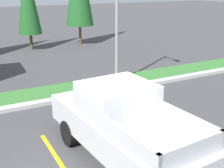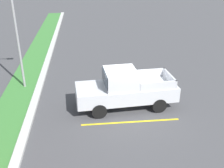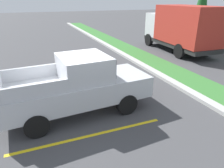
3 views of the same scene
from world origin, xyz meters
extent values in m
plane|color=#424244|center=(0.00, 0.00, 0.00)|extent=(120.00, 120.00, 0.00)
cube|color=yellow|center=(1.72, 0.07, 0.00)|extent=(0.12, 4.80, 0.01)
cube|color=#B2B2AD|center=(0.00, 5.00, 0.07)|extent=(56.00, 0.40, 0.15)
cube|color=#387533|center=(0.00, 6.10, 0.03)|extent=(56.00, 1.80, 0.06)
cylinder|color=black|center=(-0.79, 1.55, 0.38)|extent=(0.33, 0.78, 0.76)
cylinder|color=black|center=(0.91, 1.68, 0.38)|extent=(0.33, 0.78, 0.76)
cylinder|color=black|center=(1.14, -1.41, 0.38)|extent=(0.33, 0.78, 0.76)
cube|color=silver|center=(0.17, 0.07, 0.88)|extent=(2.27, 5.32, 0.76)
cube|color=silver|center=(0.15, 0.37, 1.68)|extent=(1.87, 1.72, 0.84)
cube|color=#2D3842|center=(0.09, 1.19, 1.73)|extent=(1.62, 0.18, 0.63)
cube|color=silver|center=(-0.57, -1.44, 1.48)|extent=(0.24, 1.90, 0.44)
cube|color=silver|center=(1.13, -1.31, 1.48)|extent=(0.24, 1.90, 0.44)
cube|color=silver|center=(0.35, -2.27, 1.48)|extent=(1.80, 0.23, 0.44)
cube|color=silver|center=(-0.01, 2.61, 0.64)|extent=(1.81, 0.29, 0.28)
cylinder|color=gray|center=(3.18, 5.90, 3.36)|extent=(0.14, 0.14, 6.73)
cylinder|color=brown|center=(1.53, 15.64, 0.57)|extent=(0.20, 0.20, 1.14)
cylinder|color=brown|center=(5.45, 15.92, 0.74)|extent=(0.20, 0.20, 1.47)
camera|label=1|loc=(-3.39, -6.01, 4.55)|focal=48.11mm
camera|label=2|loc=(-12.15, 2.17, 7.19)|focal=42.76mm
camera|label=3|loc=(6.84, -1.26, 3.92)|focal=33.23mm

